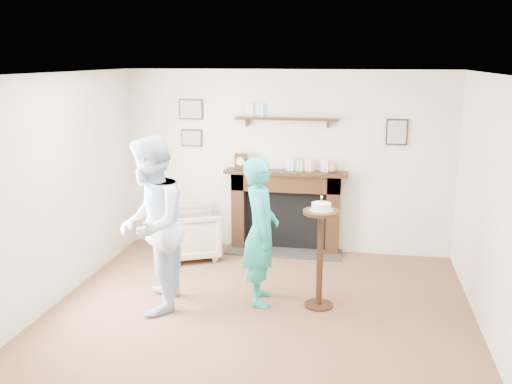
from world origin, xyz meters
TOP-DOWN VIEW (x-y plane):
  - ground at (0.00, 0.00)m, footprint 5.00×5.00m
  - room_shell at (-0.00, 0.69)m, footprint 4.54×5.02m
  - armchair at (-1.22, 1.90)m, footprint 0.98×0.97m
  - man at (-1.14, 0.25)m, footprint 0.87×1.03m
  - woman at (-0.04, 0.65)m, footprint 0.49×0.65m
  - pedestal_table at (0.61, 0.64)m, footprint 0.39×0.39m

SIDE VIEW (x-z plane):
  - ground at x=0.00m, z-range 0.00..0.00m
  - armchair at x=-1.22m, z-range -0.34..0.34m
  - man at x=-1.14m, z-range -0.94..0.94m
  - woman at x=-0.04m, z-range -0.81..0.81m
  - pedestal_table at x=0.61m, z-range 0.14..1.38m
  - room_shell at x=0.00m, z-range 0.36..2.88m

